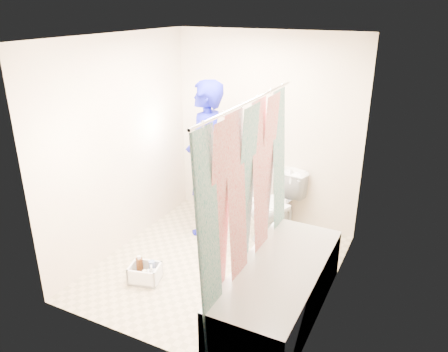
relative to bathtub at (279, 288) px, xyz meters
The scene contains 14 objects.
floor 0.99m from the bathtub, 153.43° to the left, with size 2.60×2.60×0.00m, color tan.
ceiling 2.33m from the bathtub, 153.43° to the left, with size 2.40×2.60×0.02m, color white.
wall_back 2.14m from the bathtub, 116.23° to the left, with size 2.40×0.02×2.40m, color beige.
wall_front 1.54m from the bathtub, 134.17° to the right, with size 2.40×0.02×2.40m, color beige.
wall_left 2.29m from the bathtub, 168.29° to the left, with size 0.02×2.60×2.40m, color beige.
wall_right 1.08m from the bathtub, 50.53° to the left, with size 0.02×2.60×2.40m, color beige.
bathtub is the anchor object (origin of this frame).
curtain_rod 1.71m from the bathtub, behind, with size 0.02×0.02×1.90m, color silver.
shower_curtain 0.82m from the bathtub, behind, with size 0.06×1.75×1.80m, color white.
toilet 1.48m from the bathtub, 111.96° to the left, with size 0.44×0.76×0.78m, color white.
tank_lid 1.39m from the bathtub, 115.14° to the left, with size 0.48×0.21×0.04m, color silver.
tank_internals 1.74m from the bathtub, 108.82° to the left, with size 0.19×0.08×0.25m.
plumber 1.88m from the bathtub, 141.05° to the left, with size 0.69×0.45×1.88m, color #0F3E9E.
cleaning_caddy 1.40m from the bathtub, behind, with size 0.35×0.31×0.23m.
Camera 1 is at (1.88, -3.61, 2.69)m, focal length 35.00 mm.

